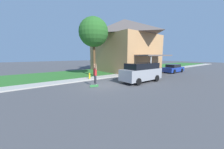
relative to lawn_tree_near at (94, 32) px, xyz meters
name	(u,v)px	position (x,y,z in m)	size (l,w,h in m)	color
ground_plane	(103,85)	(5.03, -1.98, -5.88)	(120.00, 120.00, 0.00)	#49494C
lawn	(106,72)	(-2.97, 4.02, -5.84)	(10.00, 80.00, 0.08)	#2D6B28
sidewalk	(123,74)	(1.43, 4.02, -5.83)	(1.80, 80.00, 0.10)	#ADA89E
house	(124,44)	(-2.31, 7.75, -0.99)	(13.29, 9.45, 9.28)	tan
lawn_tree_near	(94,32)	(0.00, 0.00, 0.00)	(3.88, 3.88, 7.77)	brown
suv_parked	(142,72)	(6.37, 2.22, -4.80)	(2.03, 4.97, 2.05)	gray
car_down_street	(173,69)	(4.68, 12.69, -5.22)	(1.87, 4.47, 1.38)	navy
skateboarder	(95,74)	(5.21, -2.89, -4.65)	(0.41, 0.21, 1.82)	#38383D
skateboard	(94,86)	(5.30, -3.07, -5.75)	(0.28, 0.73, 0.26)	#337F3D
fire_hydrant	(90,76)	(1.65, -1.62, -5.44)	(0.20, 0.20, 0.71)	gold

